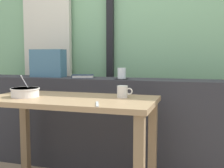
{
  "coord_description": "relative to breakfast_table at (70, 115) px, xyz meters",
  "views": [
    {
      "loc": [
        0.77,
        -1.84,
        1.03
      ],
      "look_at": [
        0.09,
        0.38,
        0.8
      ],
      "focal_mm": 45.29,
      "sensor_mm": 36.0,
      "label": 1
    }
  ],
  "objects": [
    {
      "name": "soup_bowl",
      "position": [
        -0.33,
        -0.05,
        0.15
      ],
      "size": [
        0.21,
        0.21,
        0.16
      ],
      "color": "silver",
      "rests_on": "breakfast_table"
    },
    {
      "name": "closed_book",
      "position": [
        -0.15,
        0.59,
        0.23
      ],
      "size": [
        0.24,
        0.21,
        0.03
      ],
      "color": "#1E2D47",
      "rests_on": "dark_console_ledge"
    },
    {
      "name": "fork_utensil",
      "position": [
        0.28,
        -0.21,
        0.12
      ],
      "size": [
        0.08,
        0.16,
        0.01
      ],
      "primitive_type": "cube",
      "rotation": [
        0.0,
        0.0,
        0.36
      ],
      "color": "silver",
      "rests_on": "breakfast_table"
    },
    {
      "name": "breakfast_table",
      "position": [
        0.0,
        0.0,
        0.0
      ],
      "size": [
        1.21,
        0.6,
        0.73
      ],
      "color": "#826849",
      "rests_on": "ground"
    },
    {
      "name": "ceramic_mug",
      "position": [
        0.36,
        0.11,
        0.16
      ],
      "size": [
        0.11,
        0.08,
        0.08
      ],
      "color": "silver",
      "rests_on": "breakfast_table"
    },
    {
      "name": "throw_pillow",
      "position": [
        -0.5,
        0.58,
        0.35
      ],
      "size": [
        0.32,
        0.15,
        0.26
      ],
      "primitive_type": "cube",
      "rotation": [
        0.0,
        0.0,
        0.03
      ],
      "color": "#426B84",
      "rests_on": "dark_console_ledge"
    },
    {
      "name": "curtain_left_panel",
      "position": [
        -0.75,
        1.0,
        0.64
      ],
      "size": [
        0.56,
        0.06,
        2.5
      ],
      "primitive_type": "cube",
      "color": "beige",
      "rests_on": "ground"
    },
    {
      "name": "outdoor_backdrop",
      "position": [
        0.09,
        1.1,
        0.79
      ],
      "size": [
        4.8,
        0.08,
        2.8
      ],
      "primitive_type": "cube",
      "color": "#7AAD7F",
      "rests_on": "ground"
    },
    {
      "name": "window_divider_post",
      "position": [
        -0.03,
        1.03,
        0.69
      ],
      "size": [
        0.07,
        0.05,
        2.6
      ],
      "primitive_type": "cube",
      "color": "black",
      "rests_on": "ground"
    },
    {
      "name": "dark_console_ledge",
      "position": [
        0.09,
        0.58,
        -0.2
      ],
      "size": [
        2.8,
        0.32,
        0.83
      ],
      "primitive_type": "cube",
      "color": "#2D2D33",
      "rests_on": "ground"
    },
    {
      "name": "juice_glass",
      "position": [
        0.24,
        0.52,
        0.27
      ],
      "size": [
        0.07,
        0.07,
        0.09
      ],
      "color": "white",
      "rests_on": "coaster_square"
    },
    {
      "name": "coaster_square",
      "position": [
        0.24,
        0.52,
        0.22
      ],
      "size": [
        0.1,
        0.1,
        0.0
      ],
      "primitive_type": "cube",
      "color": "black",
      "rests_on": "dark_console_ledge"
    }
  ]
}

